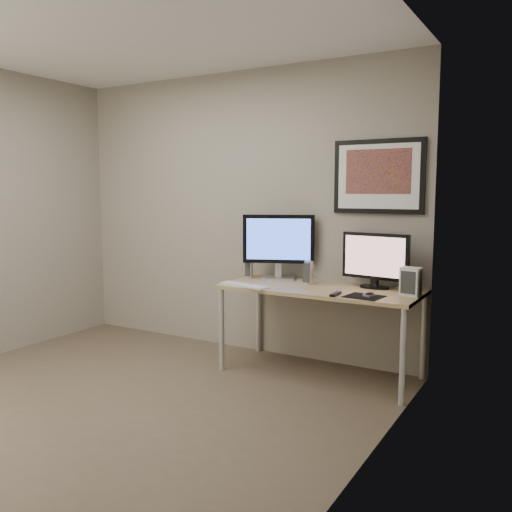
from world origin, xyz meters
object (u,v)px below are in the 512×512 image
at_px(desk, 321,295).
at_px(monitor_large, 278,244).
at_px(framed_art, 378,176).
at_px(monitor_tv, 375,259).
at_px(fan_unit, 411,282).
at_px(keyboard, 244,285).
at_px(speaker_right, 309,273).
at_px(speaker_left, 249,268).

xyz_separation_m(desk, monitor_large, (-0.48, 0.17, 0.38)).
height_order(framed_art, monitor_large, framed_art).
relative_size(monitor_tv, fan_unit, 2.65).
bearing_deg(keyboard, desk, 37.94).
bearing_deg(monitor_tv, monitor_large, -171.87).
distance_m(framed_art, fan_unit, 0.93).
relative_size(speaker_right, keyboard, 0.41).
height_order(speaker_left, speaker_right, speaker_right).
distance_m(speaker_right, fan_unit, 0.87).
distance_m(framed_art, monitor_large, 1.02).
bearing_deg(monitor_large, fan_unit, -30.25).
height_order(monitor_large, speaker_left, monitor_large).
height_order(desk, monitor_large, monitor_large).
xyz_separation_m(desk, keyboard, (-0.56, -0.28, 0.07)).
bearing_deg(fan_unit, monitor_tv, 160.43).
xyz_separation_m(speaker_left, speaker_right, (0.61, -0.05, 0.01)).
height_order(speaker_left, fan_unit, fan_unit).
xyz_separation_m(framed_art, keyboard, (-0.91, -0.61, -0.88)).
bearing_deg(monitor_tv, speaker_left, -170.35).
xyz_separation_m(framed_art, speaker_right, (-0.50, -0.24, -0.79)).
height_order(speaker_left, keyboard, speaker_left).
relative_size(speaker_left, fan_unit, 0.78).
height_order(framed_art, speaker_left, framed_art).
bearing_deg(framed_art, monitor_large, -169.00).
relative_size(desk, framed_art, 2.13).
distance_m(desk, speaker_left, 0.78).
relative_size(framed_art, keyboard, 1.60).
distance_m(desk, speaker_right, 0.24).
xyz_separation_m(speaker_left, keyboard, (0.20, -0.42, -0.07)).
bearing_deg(desk, monitor_tv, 22.96).
bearing_deg(speaker_left, desk, -14.39).
height_order(monitor_tv, keyboard, monitor_tv).
relative_size(framed_art, monitor_tv, 1.33).
bearing_deg(framed_art, fan_unit, -41.81).
bearing_deg(monitor_large, monitor_tv, -22.44).
xyz_separation_m(monitor_tv, speaker_left, (-1.15, -0.02, -0.15)).
bearing_deg(speaker_right, fan_unit, 1.34).
bearing_deg(fan_unit, speaker_right, -178.63).
bearing_deg(monitor_large, framed_art, -11.14).
height_order(speaker_right, fan_unit, fan_unit).
bearing_deg(keyboard, speaker_left, 126.99).
height_order(monitor_tv, speaker_right, monitor_tv).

